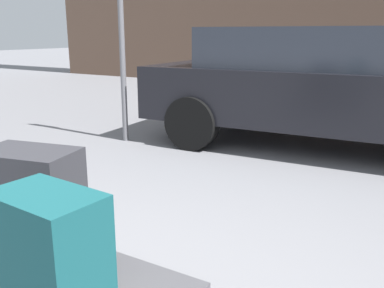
% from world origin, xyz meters
% --- Properties ---
extents(duffel_bag_olive_front_right, '(0.61, 0.32, 0.30)m').
position_xyz_m(duffel_bag_olive_front_right, '(-0.12, 0.10, 0.49)').
color(duffel_bag_olive_front_right, '#4C5128').
rests_on(duffel_bag_olive_front_right, luggage_cart).
extents(suitcase_teal_stacked_top, '(0.35, 0.23, 0.57)m').
position_xyz_m(suitcase_teal_stacked_top, '(0.37, -0.22, 0.63)').
color(suitcase_teal_stacked_top, '#144C51').
rests_on(suitcase_teal_stacked_top, luggage_cart).
extents(duffel_bag_charcoal_topmost_pile, '(0.44, 0.32, 0.25)m').
position_xyz_m(duffel_bag_charcoal_topmost_pile, '(-0.12, 0.10, 0.77)').
color(duffel_bag_charcoal_topmost_pile, '#2D2D33').
rests_on(duffel_bag_charcoal_topmost_pile, duffel_bag_olive_front_right).
extents(parked_car, '(4.41, 2.14, 1.42)m').
position_xyz_m(parked_car, '(0.07, 4.19, 0.76)').
color(parked_car, black).
rests_on(parked_car, ground_plane).
extents(no_parking_sign, '(0.50, 0.09, 2.34)m').
position_xyz_m(no_parking_sign, '(-2.19, 3.18, 1.45)').
color(no_parking_sign, slate).
rests_on(no_parking_sign, ground_plane).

